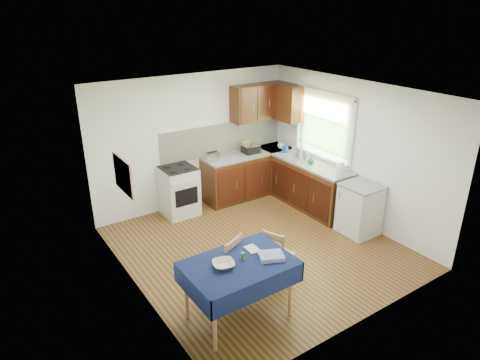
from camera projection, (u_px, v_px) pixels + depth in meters
floor at (258, 247)px, 6.90m from camera, size 4.20×4.20×0.00m
ceiling at (261, 92)px, 5.94m from camera, size 4.00×4.20×0.02m
wall_back at (194, 141)px, 8.03m from camera, size 4.00×0.02×2.50m
wall_front at (370, 234)px, 4.81m from camera, size 4.00×0.02×2.50m
wall_left at (132, 209)px, 5.39m from camera, size 0.02×4.20×2.50m
wall_right at (352, 152)px, 7.45m from camera, size 0.02×4.20×2.50m
base_cabinets at (277, 180)px, 8.40m from camera, size 1.90×2.30×0.86m
worktop_back at (248, 154)px, 8.48m from camera, size 1.90×0.60×0.04m
worktop_right at (312, 164)px, 7.94m from camera, size 0.60×1.70×0.04m
worktop_corner at (274, 148)px, 8.82m from camera, size 0.60×0.60×0.04m
splashback at (223, 138)px, 8.37m from camera, size 2.70×0.02×0.60m
upper_cabinets at (269, 102)px, 8.35m from camera, size 1.20×0.85×0.70m
stove at (179, 191)px, 7.85m from camera, size 0.60×0.61×0.92m
window at (324, 121)px, 7.82m from camera, size 0.04×1.48×1.26m
fridge at (360, 209)px, 7.19m from camera, size 0.58×0.60×0.89m
corkboard at (123, 175)px, 5.50m from camera, size 0.04×0.62×0.47m
dining_table at (239, 270)px, 5.14m from camera, size 1.30×0.88×0.79m
chair_far at (225, 264)px, 5.60m from camera, size 0.53×0.53×0.91m
chair_near at (277, 254)px, 5.91m from camera, size 0.48×0.48×0.84m
toaster at (212, 156)px, 8.01m from camera, size 0.24×0.15×0.19m
sandwich_press at (251, 149)px, 8.44m from camera, size 0.31×0.26×0.18m
sauce_bottle at (251, 149)px, 8.39m from camera, size 0.05×0.05×0.20m
yellow_packet at (246, 146)px, 8.60m from camera, size 0.15×0.12×0.18m
dish_rack at (300, 157)px, 8.16m from camera, size 0.45×0.34×0.21m
kettle at (341, 170)px, 7.29m from camera, size 0.15×0.15×0.26m
cup at (281, 146)px, 8.71m from camera, size 0.15×0.15×0.11m
soap_bottle_a at (302, 153)px, 8.04m from camera, size 0.12×0.12×0.27m
soap_bottle_b at (285, 148)px, 8.44m from camera, size 0.13×0.12×0.21m
soap_bottle_c at (311, 160)px, 7.87m from camera, size 0.16×0.16×0.15m
plate_bowl at (224, 264)px, 5.01m from camera, size 0.32×0.32×0.06m
book at (247, 251)px, 5.33m from camera, size 0.15×0.20×0.02m
spice_jar at (243, 256)px, 5.14m from camera, size 0.05×0.05×0.10m
tea_towel at (271, 256)px, 5.19m from camera, size 0.36×0.33×0.05m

